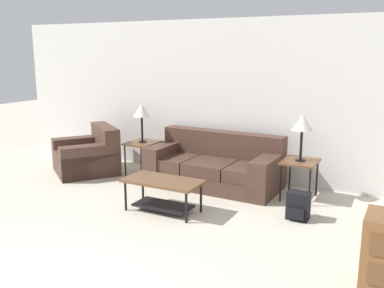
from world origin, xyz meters
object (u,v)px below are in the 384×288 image
at_px(table_lamp_left, 142,111).
at_px(backpack, 298,206).
at_px(side_table_left, 143,145).
at_px(table_lamp_right, 302,124).
at_px(couch, 214,167).
at_px(coffee_table, 163,188).
at_px(armchair, 88,156).
at_px(side_table_right, 300,165).

xyz_separation_m(table_lamp_left, backpack, (2.88, -0.77, -0.92)).
relative_size(side_table_left, table_lamp_right, 0.86).
bearing_deg(couch, coffee_table, -95.12).
bearing_deg(table_lamp_left, coffee_table, -47.43).
distance_m(side_table_left, table_lamp_left, 0.59).
distance_m(couch, table_lamp_right, 1.57).
xyz_separation_m(armchair, side_table_right, (3.62, 0.33, 0.23)).
distance_m(armchair, side_table_left, 1.01).
bearing_deg(backpack, side_table_left, 165.00).
bearing_deg(armchair, table_lamp_right, 5.18).
bearing_deg(side_table_right, table_lamp_right, 69.44).
bearing_deg(couch, table_lamp_right, -0.74).
xyz_separation_m(side_table_left, table_lamp_right, (2.69, 0.00, 0.59)).
xyz_separation_m(couch, armchair, (-2.28, -0.35, -0.01)).
height_order(side_table_right, table_lamp_left, table_lamp_left).
distance_m(couch, table_lamp_left, 1.57).
distance_m(couch, coffee_table, 1.36).
distance_m(coffee_table, table_lamp_left, 1.97).
distance_m(couch, side_table_right, 1.36).
xyz_separation_m(couch, table_lamp_left, (-1.35, -0.02, 0.80)).
height_order(side_table_left, side_table_right, same).
bearing_deg(side_table_left, coffee_table, -47.43).
bearing_deg(table_lamp_left, couch, 0.74).
height_order(coffee_table, side_table_left, side_table_left).
bearing_deg(backpack, table_lamp_right, 103.50).
height_order(armchair, table_lamp_right, table_lamp_right).
xyz_separation_m(armchair, table_lamp_left, (0.93, 0.33, 0.82)).
bearing_deg(table_lamp_right, backpack, -76.50).
height_order(table_lamp_left, table_lamp_right, same).
height_order(couch, side_table_right, couch).
bearing_deg(side_table_left, side_table_right, 0.00).
xyz_separation_m(coffee_table, backpack, (1.65, 0.56, -0.15)).
xyz_separation_m(couch, coffee_table, (-0.12, -1.35, 0.03)).
distance_m(couch, backpack, 1.73).
bearing_deg(table_lamp_left, side_table_right, -0.00).
bearing_deg(side_table_left, table_lamp_left, 104.04).
relative_size(side_table_right, table_lamp_left, 0.86).
xyz_separation_m(couch, table_lamp_right, (1.35, -0.02, 0.80)).
distance_m(couch, side_table_left, 1.37).
xyz_separation_m(side_table_right, backpack, (0.19, -0.77, -0.33)).
height_order(side_table_left, table_lamp_left, table_lamp_left).
distance_m(table_lamp_left, table_lamp_right, 2.69).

